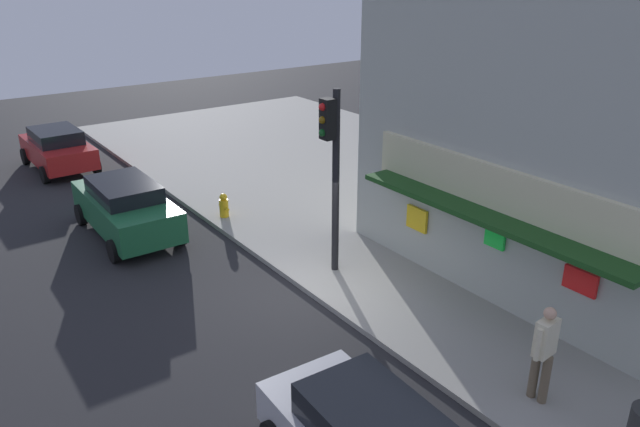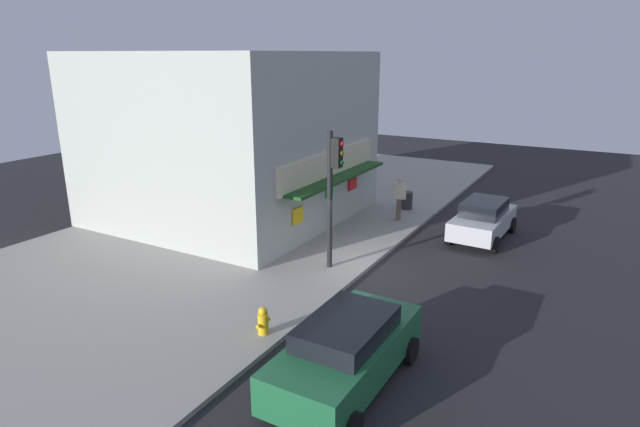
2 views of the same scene
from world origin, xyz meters
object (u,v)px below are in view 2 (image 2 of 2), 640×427
object	(u,v)px
trash_can	(407,200)
pedestrian	(399,196)
parked_car_green	(346,351)
fire_hydrant	(263,321)
parked_car_silver	(483,219)
traffic_light	(333,182)

from	to	relation	value
trash_can	pedestrian	bearing A→B (deg)	-170.50
parked_car_green	fire_hydrant	bearing A→B (deg)	75.20
fire_hydrant	trash_can	world-z (taller)	trash_can
parked_car_silver	fire_hydrant	bearing A→B (deg)	163.83
parked_car_silver	trash_can	bearing A→B (deg)	62.65
traffic_light	pedestrian	bearing A→B (deg)	0.17
parked_car_green	parked_car_silver	bearing A→B (deg)	-1.66
trash_can	pedestrian	world-z (taller)	pedestrian
traffic_light	parked_car_green	xyz separation A→B (m)	(-5.52, -3.31, -2.25)
trash_can	parked_car_silver	bearing A→B (deg)	-117.35
pedestrian	parked_car_green	distance (m)	12.13
parked_car_green	traffic_light	bearing A→B (deg)	30.96
traffic_light	trash_can	world-z (taller)	traffic_light
trash_can	fire_hydrant	bearing A→B (deg)	-176.09
traffic_light	fire_hydrant	distance (m)	5.49
traffic_light	fire_hydrant	size ratio (longest dim) A/B	6.11
parked_car_silver	parked_car_green	bearing A→B (deg)	178.34
traffic_light	trash_can	distance (m)	8.32
pedestrian	trash_can	bearing A→B (deg)	9.50
traffic_light	parked_car_silver	size ratio (longest dim) A/B	1.13
parked_car_green	trash_can	bearing A→B (deg)	15.11
fire_hydrant	parked_car_silver	distance (m)	11.10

